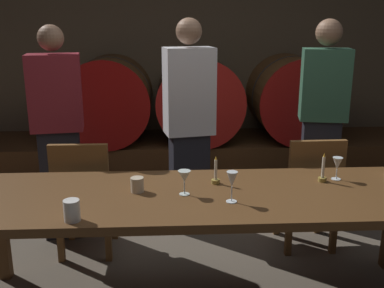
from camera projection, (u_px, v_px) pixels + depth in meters
The scene contains 18 objects.
back_wall at pixel (198, 42), 5.32m from camera, with size 6.95×0.24×2.85m, color brown.
barrel_shelf at pixel (201, 154), 5.13m from camera, with size 6.25×0.90×0.39m, color #4C2D16.
wine_barrel_left at pixel (110, 99), 4.90m from camera, with size 0.92×0.94×0.92m.
wine_barrel_center at pixel (198, 98), 4.95m from camera, with size 0.92×0.94×0.92m.
wine_barrel_right at pixel (293, 97), 5.00m from camera, with size 0.92×0.94×0.92m.
dining_table at pixel (205, 203), 2.60m from camera, with size 2.79×0.83×0.73m.
chair_left at pixel (84, 193), 3.22m from camera, with size 0.40×0.40×0.88m.
chair_right at pixel (310, 188), 3.31m from camera, with size 0.41×0.41×0.88m.
guest_left at pixel (59, 133), 3.44m from camera, with size 0.41×0.29×1.66m.
guest_center at pixel (189, 125), 3.58m from camera, with size 0.42×0.31×1.70m.
guest_right at pixel (322, 120), 3.75m from camera, with size 0.42×0.31×1.70m.
candle_left at pixel (216, 176), 2.72m from camera, with size 0.05×0.05×0.18m.
candle_right at pixel (323, 174), 2.75m from camera, with size 0.05×0.05×0.18m.
wine_glass_left at pixel (184, 177), 2.53m from camera, with size 0.07×0.07×0.14m.
wine_glass_center at pixel (232, 180), 2.42m from camera, with size 0.06×0.06×0.17m.
wine_glass_right at pixel (337, 164), 2.78m from camera, with size 0.06×0.06×0.14m.
cup_left at pixel (72, 211), 2.21m from camera, with size 0.08×0.08×0.11m, color white.
cup_center at pixel (137, 185), 2.59m from camera, with size 0.08×0.08×0.09m, color beige.
Camera 1 is at (-0.35, -2.51, 1.70)m, focal length 41.96 mm.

